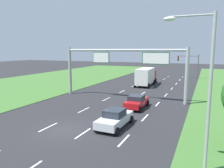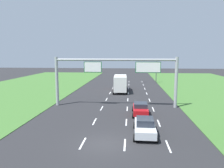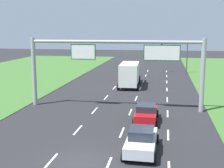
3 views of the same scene
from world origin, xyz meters
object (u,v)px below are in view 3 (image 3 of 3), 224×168
at_px(sign_gantry, 117,59).
at_px(car_lead_silver, 146,113).
at_px(traffic_light_mast, 176,52).
at_px(box_truck, 130,73).
at_px(car_near_red, 141,140).

bearing_deg(sign_gantry, car_lead_silver, -52.91).
bearing_deg(car_lead_silver, sign_gantry, 127.49).
bearing_deg(traffic_light_mast, sign_gantry, -103.82).
relative_size(box_truck, traffic_light_mast, 1.53).
bearing_deg(traffic_light_mast, car_lead_silver, -96.32).
distance_m(car_lead_silver, box_truck, 17.02).
xyz_separation_m(car_lead_silver, box_truck, (-3.26, 16.67, 0.99)).
relative_size(car_lead_silver, sign_gantry, 0.25).
xyz_separation_m(car_lead_silver, sign_gantry, (-3.13, 4.14, 4.12)).
relative_size(car_lead_silver, box_truck, 0.50).
bearing_deg(traffic_light_mast, car_near_red, -95.02).
height_order(car_near_red, sign_gantry, sign_gantry).
height_order(box_truck, sign_gantry, sign_gantry).
distance_m(sign_gantry, traffic_light_mast, 27.33).
bearing_deg(sign_gantry, car_near_red, -73.46).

